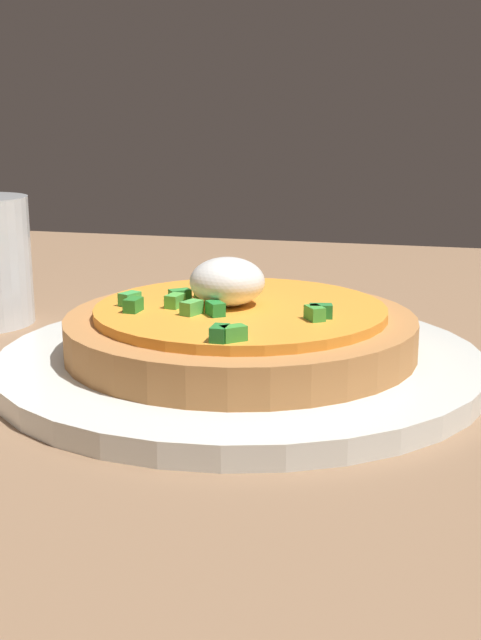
% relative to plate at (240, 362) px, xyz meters
% --- Properties ---
extents(dining_table, '(1.22, 0.85, 0.03)m').
position_rel_plate_xyz_m(dining_table, '(0.07, 0.11, -0.02)').
color(dining_table, '#8B684B').
rests_on(dining_table, ground).
extents(plate, '(0.30, 0.30, 0.01)m').
position_rel_plate_xyz_m(plate, '(0.00, 0.00, 0.00)').
color(plate, white).
rests_on(plate, dining_table).
extents(pizza, '(0.21, 0.21, 0.06)m').
position_rel_plate_xyz_m(pizza, '(-0.00, -0.00, 0.02)').
color(pizza, '#BB7C44').
rests_on(pizza, plate).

